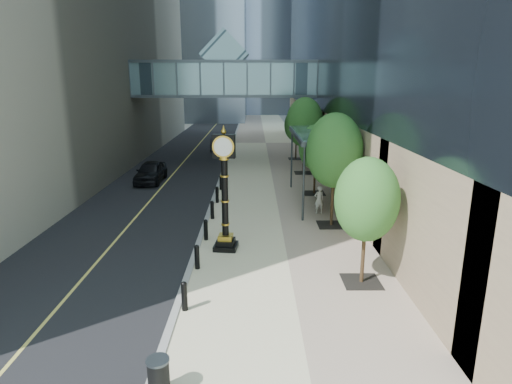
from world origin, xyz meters
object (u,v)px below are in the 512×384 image
street_clock (225,199)px  trash_bin (159,378)px  car_near (151,172)px  pedestrian (319,200)px  car_far (218,144)px

street_clock → trash_bin: 9.42m
trash_bin → car_near: (-5.42, 22.44, 0.28)m
trash_bin → car_near: car_near is taller
trash_bin → pedestrian: size_ratio=0.56×
trash_bin → street_clock: bearing=83.7°
pedestrian → trash_bin: bearing=50.2°
trash_bin → car_far: (-1.59, 37.19, 0.18)m
pedestrian → car_far: pedestrian is taller
street_clock → pedestrian: (4.94, 5.28, -1.52)m
trash_bin → pedestrian: 15.64m
pedestrian → car_near: (-11.36, 7.99, -0.07)m
car_near → car_far: car_near is taller
trash_bin → car_far: bearing=92.4°
trash_bin → car_far: size_ratio=0.22×
trash_bin → pedestrian: pedestrian is taller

